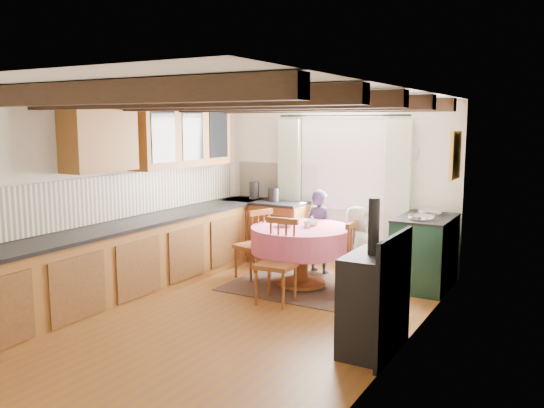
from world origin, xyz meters
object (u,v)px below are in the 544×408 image
Objects in this scene: chair_left at (253,243)px; child_far at (320,231)px; cup at (308,224)px; child_right at (356,249)px; chair_near at (276,262)px; aga_range at (425,251)px; cast_iron_stove at (372,276)px; dining_table at (302,257)px; chair_right at (365,261)px.

child_far is at bearing 153.80° from chair_left.
child_right is at bearing 13.10° from cup.
chair_near reaches higher than aga_range.
chair_near is 1.49m from child_far.
child_right reaches higher than aga_range.
aga_range is 0.71× the size of cast_iron_stove.
dining_table is 0.44m from cup.
chair_near is at bearing 151.56° from cast_iron_stove.
chair_left is at bearing 177.00° from dining_table.
child_far is 0.97m from child_right.
aga_range is at bearing -61.76° from child_right.
child_far is 1.09× the size of child_right.
dining_table is 0.77m from chair_left.
chair_near is at bearing -86.93° from dining_table.
cup is (0.17, -0.73, 0.24)m from child_far.
child_far is at bearing -178.48° from aga_range.
child_right is at bearing 11.87° from dining_table.
chair_right is 0.88m from cup.
child_far reaches higher than cup.
chair_near is 1.07× the size of chair_right.
chair_right is (0.85, 0.67, -0.03)m from chair_near.
cup is (-1.40, 1.54, 0.11)m from cast_iron_stove.
chair_left is 2.75m from cast_iron_stove.
chair_left is at bearing 59.31° from child_far.
cast_iron_stove is at bearing -168.59° from child_right.
dining_table is 1.31× the size of chair_near.
cup is at bearing 83.65° from chair_near.
cast_iron_stove reaches higher than chair_right.
aga_range is at bearing 30.73° from cup.
cast_iron_stove reaches higher than aga_range.
cup is (0.04, 0.75, 0.33)m from chair_near.
chair_left is 0.67× the size of cast_iron_stove.
child_right reaches higher than chair_left.
cast_iron_stove is at bearing -47.63° from cup.
child_right is (0.69, 0.14, 0.15)m from dining_table.
chair_near is 1.03× the size of chair_left.
child_far is 0.78m from cup.
child_right is (-0.20, 0.23, 0.08)m from chair_right.
dining_table is at bearing 89.99° from chair_near.
child_far is (-1.46, -0.04, 0.12)m from aga_range.
cast_iron_stove is at bearing -31.51° from chair_near.
child_far is at bearing 38.64° from child_right.
child_right reaches higher than chair_right.
cast_iron_stove is 2.76m from child_far.
chair_left is 0.89× the size of child_right.
child_right is (0.77, -0.59, -0.05)m from child_far.
aga_range is at bearing 29.31° from dining_table.
child_right is at bearing 51.10° from chair_near.
aga_range is at bearing -29.85° from chair_right.
chair_right is at bearing 112.44° from cast_iron_stove.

